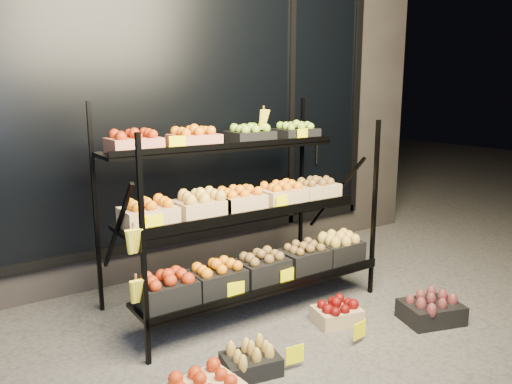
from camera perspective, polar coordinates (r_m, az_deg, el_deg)
ground at (r=3.80m, az=3.95°, el=-15.69°), size 24.00×24.00×0.00m
building at (r=5.64m, az=-12.57°, el=11.48°), size 6.00×2.08×3.50m
display_rack at (r=3.97m, az=-1.37°, el=-2.28°), size 2.18×1.02×1.69m
tag_floor_a at (r=3.35m, az=4.44°, el=-18.63°), size 0.13×0.01×0.12m
tag_floor_b at (r=3.69m, az=11.74°, el=-15.76°), size 0.13×0.01×0.12m
floor_crate_midleft at (r=3.29m, az=-0.60°, el=-18.67°), size 0.39×0.32×0.18m
floor_crate_midright at (r=3.95m, az=9.27°, el=-13.38°), size 0.39×0.32×0.18m
floor_crate_right at (r=4.13m, az=19.38°, el=-12.49°), size 0.51×0.44×0.21m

